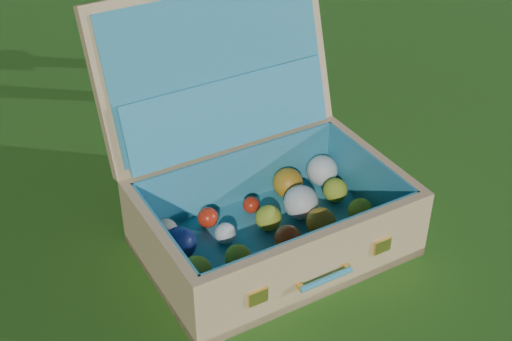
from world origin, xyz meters
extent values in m
plane|color=#215114|center=(0.00, 0.00, 0.00)|extent=(60.00, 60.00, 0.00)
cube|color=tan|center=(-0.13, 0.08, 0.01)|extent=(0.61, 0.41, 0.02)
cube|color=tan|center=(-0.14, -0.11, 0.09)|extent=(0.60, 0.03, 0.18)
cube|color=tan|center=(-0.13, 0.27, 0.09)|extent=(0.60, 0.03, 0.18)
cube|color=tan|center=(-0.42, 0.09, 0.09)|extent=(0.03, 0.35, 0.18)
cube|color=tan|center=(0.15, 0.07, 0.09)|extent=(0.03, 0.35, 0.18)
cube|color=teal|center=(-0.13, 0.08, 0.02)|extent=(0.56, 0.37, 0.01)
cube|color=teal|center=(-0.14, -0.09, 0.10)|extent=(0.55, 0.02, 0.16)
cube|color=teal|center=(-0.13, 0.25, 0.10)|extent=(0.55, 0.02, 0.16)
cube|color=teal|center=(-0.41, 0.09, 0.10)|extent=(0.01, 0.35, 0.16)
cube|color=teal|center=(0.14, 0.08, 0.10)|extent=(0.01, 0.35, 0.16)
cube|color=tan|center=(-0.13, 0.36, 0.36)|extent=(0.60, 0.17, 0.39)
cube|color=teal|center=(-0.13, 0.34, 0.37)|extent=(0.56, 0.12, 0.34)
cube|color=teal|center=(-0.13, 0.29, 0.27)|extent=(0.53, 0.08, 0.16)
cube|color=#F2C659|center=(-0.30, -0.12, 0.09)|extent=(0.04, 0.01, 0.03)
cube|color=#F2C659|center=(0.02, -0.13, 0.09)|extent=(0.04, 0.01, 0.03)
cylinder|color=teal|center=(-0.14, -0.14, 0.07)|extent=(0.13, 0.02, 0.01)
cube|color=#F2C659|center=(-0.20, -0.13, 0.07)|extent=(0.01, 0.02, 0.01)
cube|color=#F2C659|center=(-0.08, -0.13, 0.07)|extent=(0.01, 0.02, 0.01)
sphere|color=#101B50|center=(-0.37, -0.03, 0.06)|extent=(0.06, 0.06, 0.06)
sphere|color=tan|center=(-0.26, -0.04, 0.07)|extent=(0.08, 0.08, 0.08)
sphere|color=#DF4312|center=(-0.15, -0.05, 0.06)|extent=(0.05, 0.05, 0.05)
sphere|color=#DF4312|center=(-0.03, -0.04, 0.06)|extent=(0.05, 0.05, 0.05)
sphere|color=#ABB82D|center=(0.08, -0.05, 0.06)|extent=(0.06, 0.06, 0.06)
sphere|color=#ABB82D|center=(-0.36, 0.04, 0.06)|extent=(0.07, 0.07, 0.07)
sphere|color=#ABB82D|center=(-0.26, 0.04, 0.06)|extent=(0.06, 0.06, 0.06)
sphere|color=#DF4312|center=(-0.13, 0.03, 0.06)|extent=(0.06, 0.06, 0.06)
sphere|color=#BD7D19|center=(-0.03, 0.04, 0.06)|extent=(0.07, 0.07, 0.07)
sphere|color=#ABB82D|center=(0.08, 0.03, 0.06)|extent=(0.06, 0.06, 0.06)
sphere|color=#101B50|center=(-0.35, 0.14, 0.07)|extent=(0.08, 0.08, 0.08)
sphere|color=silver|center=(-0.24, 0.13, 0.05)|extent=(0.05, 0.05, 0.05)
sphere|color=#ABB82D|center=(-0.12, 0.12, 0.06)|extent=(0.06, 0.06, 0.06)
sphere|color=silver|center=(-0.03, 0.12, 0.07)|extent=(0.09, 0.09, 0.09)
sphere|color=#ABB82D|center=(0.08, 0.13, 0.06)|extent=(0.06, 0.06, 0.06)
sphere|color=tan|center=(-0.36, 0.20, 0.06)|extent=(0.06, 0.06, 0.06)
sphere|color=red|center=(-0.24, 0.20, 0.05)|extent=(0.05, 0.05, 0.05)
sphere|color=red|center=(-0.13, 0.20, 0.05)|extent=(0.04, 0.04, 0.04)
sphere|color=#BD7D19|center=(-0.01, 0.21, 0.07)|extent=(0.08, 0.08, 0.08)
sphere|color=silver|center=(0.10, 0.21, 0.07)|extent=(0.08, 0.08, 0.08)
camera|label=1|loc=(-0.84, -1.01, 1.13)|focal=50.00mm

